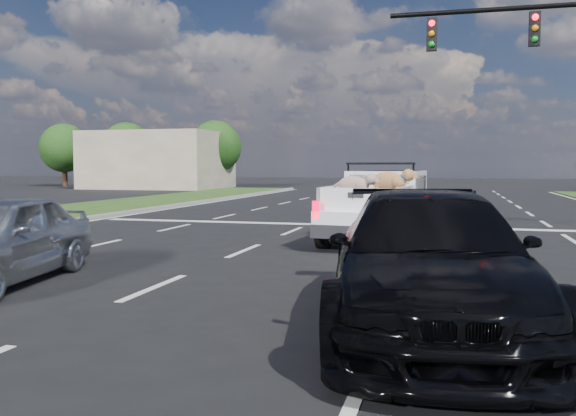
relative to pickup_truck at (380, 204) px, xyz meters
name	(u,v)px	position (x,y,z in m)	size (l,w,h in m)	color
ground	(268,294)	(-0.78, -6.69, -0.87)	(160.00, 160.00, 0.00)	black
road_markings	(347,239)	(-0.78, -0.13, -0.86)	(17.75, 60.00, 0.01)	silver
curb_left	(15,229)	(-9.83, -0.69, -0.80)	(0.15, 60.00, 0.14)	gray
building_left	(159,160)	(-20.78, 29.31, 1.33)	(10.00, 8.00, 4.40)	beige
tree_far_a	(64,148)	(-30.78, 31.31, 2.42)	(4.20, 4.20, 5.40)	#332114
tree_far_b	(126,148)	(-24.78, 31.31, 2.42)	(4.20, 4.20, 5.40)	#332114
tree_far_c	(215,147)	(-16.78, 31.31, 2.42)	(4.20, 4.20, 5.40)	#332114
pickup_truck	(380,204)	(0.00, 0.00, 0.00)	(2.21, 5.10, 1.86)	black
black_coupe	(428,260)	(1.42, -7.91, -0.12)	(2.10, 5.18, 1.50)	black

